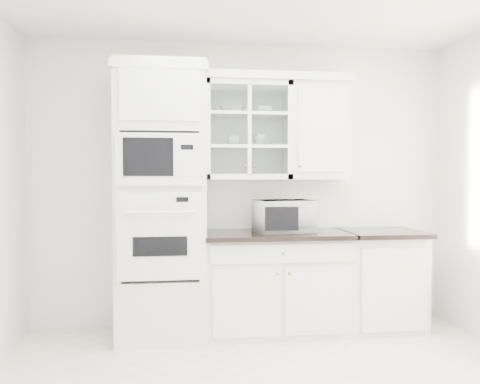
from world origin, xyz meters
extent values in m
cube|color=white|center=(0.00, 1.74, 1.35)|extent=(4.00, 0.02, 2.70)
cube|color=white|center=(-0.75, 1.43, 1.20)|extent=(0.76, 0.65, 2.40)
cube|color=white|center=(-0.75, 1.09, 0.94)|extent=(0.70, 0.03, 0.72)
cube|color=black|center=(-0.75, 1.07, 0.86)|extent=(0.44, 0.01, 0.16)
cube|color=white|center=(-0.75, 1.09, 1.56)|extent=(0.70, 0.03, 0.43)
cube|color=black|center=(-0.84, 1.07, 1.58)|extent=(0.40, 0.01, 0.31)
cube|color=white|center=(0.28, 1.45, 0.44)|extent=(1.30, 0.60, 0.88)
cube|color=black|center=(0.28, 1.42, 0.90)|extent=(1.32, 0.67, 0.04)
cube|color=white|center=(1.28, 1.45, 0.44)|extent=(0.70, 0.60, 0.88)
cube|color=black|center=(1.28, 1.42, 0.90)|extent=(0.72, 0.67, 0.04)
cube|color=white|center=(0.03, 1.58, 1.85)|extent=(0.80, 0.33, 0.90)
cube|color=white|center=(0.03, 1.58, 1.70)|extent=(0.74, 0.29, 0.02)
cube|color=white|center=(0.03, 1.58, 2.00)|extent=(0.74, 0.29, 0.02)
cube|color=white|center=(0.71, 1.58, 1.85)|extent=(0.55, 0.33, 0.90)
cube|color=white|center=(-0.07, 1.56, 2.33)|extent=(2.14, 0.38, 0.07)
imported|color=white|center=(0.34, 1.42, 1.07)|extent=(0.58, 0.51, 0.29)
imported|color=white|center=(-0.10, 1.57, 2.04)|extent=(0.27, 0.27, 0.06)
imported|color=white|center=(0.18, 1.57, 2.04)|extent=(0.24, 0.24, 0.06)
imported|color=white|center=(-0.09, 1.57, 1.76)|extent=(0.15, 0.15, 0.10)
imported|color=white|center=(0.14, 1.57, 1.76)|extent=(0.14, 0.14, 0.11)
camera|label=1|loc=(-0.55, -2.75, 1.43)|focal=35.00mm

